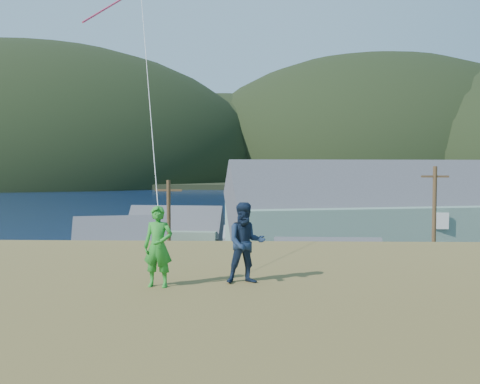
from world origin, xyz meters
The scene contains 14 objects.
ground centered at (0.00, 0.00, 0.00)m, with size 900.00×900.00×0.00m, color #0A1638.
grass_strip centered at (0.00, -2.00, 0.05)m, with size 110.00×8.00×0.10m, color #4C3D19.
waterfront_lot centered at (0.00, 17.00, 0.06)m, with size 72.00×36.00×0.12m, color #28282B.
wharf centered at (-6.00, 40.00, 0.45)m, with size 26.00×14.00×0.90m, color gray.
far_shore centered at (0.00, 330.00, 1.00)m, with size 900.00×320.00×2.00m, color black.
far_hills centered at (35.59, 279.38, 2.00)m, with size 760.00×265.00×143.00m.
lodge centered at (15.39, 20.59, 4.70)m, with size 36.00×16.90×12.22m.
shed_palegreen_near centered at (-11.25, 16.69, 2.32)m, with size 9.42×7.00×6.12m.
shed_white centered at (5.44, 5.22, 2.22)m, with size 7.34×4.97×5.75m.
shed_palegreen_far centered at (-7.75, 24.69, 2.51)m, with size 10.08×6.21×6.52m.
utility_poles centered at (-3.82, 1.50, 4.81)m, with size 28.81×0.24×9.87m.
parked_cars centered at (-8.44, 20.85, 0.84)m, with size 21.98×12.45×1.58m.
kite_flyer_green centered at (-1.38, -19.12, 8.04)m, with size 0.61×0.40×1.68m, color #268C28.
kite_flyer_navy centered at (0.42, -18.72, 8.06)m, with size 0.84×0.65×1.72m, color #17263F.
Camera 1 is at (0.64, -30.00, 9.74)m, focal length 40.00 mm.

